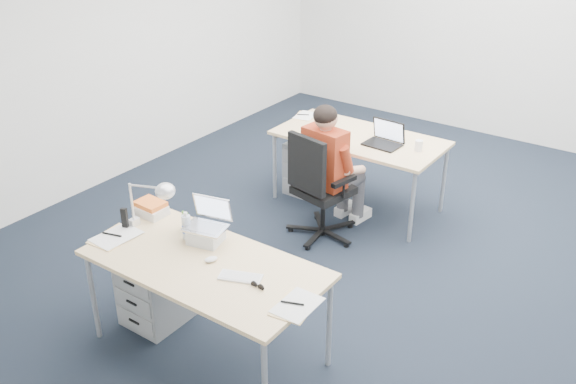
% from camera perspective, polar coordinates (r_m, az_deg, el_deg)
% --- Properties ---
extents(floor, '(7.00, 7.00, 0.00)m').
position_cam_1_polar(floor, '(5.58, 6.28, -5.99)').
color(floor, black).
rests_on(floor, ground).
extents(room, '(6.02, 7.02, 2.80)m').
position_cam_1_polar(room, '(4.88, 7.30, 11.17)').
color(room, silver).
rests_on(room, ground).
extents(desk_near, '(1.60, 0.80, 0.73)m').
position_cam_1_polar(desk_near, '(4.24, -7.41, -6.72)').
color(desk_near, '#DCB87F').
rests_on(desk_near, ground).
extents(desk_far, '(1.60, 0.80, 0.73)m').
position_cam_1_polar(desk_far, '(6.18, 6.35, 4.53)').
color(desk_far, '#DCB87F').
rests_on(desk_far, ground).
extents(office_chair, '(0.76, 0.76, 1.02)m').
position_cam_1_polar(office_chair, '(5.76, 2.91, -1.39)').
color(office_chair, black).
rests_on(office_chair, ground).
extents(seated_person, '(0.42, 0.71, 1.23)m').
position_cam_1_polar(seated_person, '(5.74, 4.11, 2.10)').
color(seated_person, '#A43217').
rests_on(seated_person, ground).
extents(drawer_pedestal_near, '(0.40, 0.50, 0.55)m').
position_cam_1_polar(drawer_pedestal_near, '(4.84, -11.41, -8.21)').
color(drawer_pedestal_near, '#929697').
rests_on(drawer_pedestal_near, ground).
extents(drawer_pedestal_far, '(0.40, 0.50, 0.55)m').
position_cam_1_polar(drawer_pedestal_far, '(6.61, 2.14, 2.37)').
color(drawer_pedestal_far, '#929697').
rests_on(drawer_pedestal_far, ground).
extents(silver_laptop, '(0.32, 0.28, 0.30)m').
position_cam_1_polar(silver_laptop, '(4.36, -7.39, -2.73)').
color(silver_laptop, silver).
rests_on(silver_laptop, desk_near).
extents(wireless_keyboard, '(0.29, 0.20, 0.01)m').
position_cam_1_polar(wireless_keyboard, '(4.04, -4.25, -7.54)').
color(wireless_keyboard, white).
rests_on(wireless_keyboard, desk_near).
extents(computer_mouse, '(0.09, 0.10, 0.03)m').
position_cam_1_polar(computer_mouse, '(4.21, -6.86, -5.97)').
color(computer_mouse, white).
rests_on(computer_mouse, desk_near).
extents(headphones, '(0.24, 0.20, 0.04)m').
position_cam_1_polar(headphones, '(4.51, -7.36, -3.53)').
color(headphones, black).
rests_on(headphones, desk_near).
extents(can_koozie, '(0.08, 0.08, 0.11)m').
position_cam_1_polar(can_koozie, '(4.36, -7.00, -4.10)').
color(can_koozie, '#131238').
rests_on(can_koozie, desk_near).
extents(water_bottle, '(0.08, 0.08, 0.20)m').
position_cam_1_polar(water_bottle, '(4.44, -9.03, -2.95)').
color(water_bottle, silver).
rests_on(water_bottle, desk_near).
extents(bear_figurine, '(0.09, 0.08, 0.14)m').
position_cam_1_polar(bear_figurine, '(4.57, -9.10, -2.50)').
color(bear_figurine, '#2C6D1D').
rests_on(bear_figurine, desk_near).
extents(book_stack, '(0.25, 0.20, 0.10)m').
position_cam_1_polar(book_stack, '(4.82, -12.10, -1.42)').
color(book_stack, silver).
rests_on(book_stack, desk_near).
extents(cordless_phone, '(0.05, 0.04, 0.16)m').
position_cam_1_polar(cordless_phone, '(4.66, -14.32, -2.29)').
color(cordless_phone, black).
rests_on(cordless_phone, desk_near).
extents(papers_left, '(0.23, 0.32, 0.01)m').
position_cam_1_polar(papers_left, '(4.60, -15.19, -3.86)').
color(papers_left, '#F4D08D').
rests_on(papers_left, desk_near).
extents(papers_right, '(0.23, 0.31, 0.01)m').
position_cam_1_polar(papers_right, '(3.80, 0.64, -10.07)').
color(papers_right, '#F4D08D').
rests_on(papers_right, desk_near).
extents(sunglasses, '(0.10, 0.05, 0.02)m').
position_cam_1_polar(sunglasses, '(3.95, -2.73, -8.34)').
color(sunglasses, black).
rests_on(sunglasses, desk_near).
extents(desk_lamp, '(0.42, 0.21, 0.45)m').
position_cam_1_polar(desk_lamp, '(4.52, -12.62, -0.92)').
color(desk_lamp, silver).
rests_on(desk_lamp, desk_near).
extents(dark_laptop, '(0.34, 0.33, 0.24)m').
position_cam_1_polar(dark_laptop, '(5.94, 8.42, 5.16)').
color(dark_laptop, black).
rests_on(dark_laptop, desk_far).
extents(far_cup, '(0.09, 0.09, 0.10)m').
position_cam_1_polar(far_cup, '(5.91, 11.55, 4.07)').
color(far_cup, white).
rests_on(far_cup, desk_far).
extents(far_papers, '(0.23, 0.29, 0.01)m').
position_cam_1_polar(far_papers, '(6.64, 1.47, 6.78)').
color(far_papers, white).
rests_on(far_papers, desk_far).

